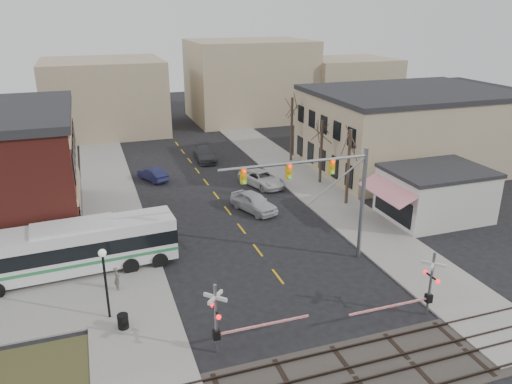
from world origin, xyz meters
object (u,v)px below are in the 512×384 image
at_px(car_a, 254,202).
at_px(pedestrian_far, 109,253).
at_px(traffic_signal_mast, 326,185).
at_px(trash_bin, 123,321).
at_px(car_b, 153,174).
at_px(car_d, 205,154).
at_px(rr_crossing_west, 224,318).
at_px(rr_crossing_east, 424,286).
at_px(transit_bus, 76,247).
at_px(car_c, 262,179).
at_px(pedestrian_near, 117,278).
at_px(street_lamp, 104,269).

bearing_deg(car_a, pedestrian_far, -173.22).
bearing_deg(traffic_signal_mast, trash_bin, -166.39).
distance_m(car_b, car_d, 8.49).
xyz_separation_m(traffic_signal_mast, trash_bin, (-13.73, -3.32, -5.21)).
distance_m(rr_crossing_west, rr_crossing_east, 11.47).
bearing_deg(trash_bin, traffic_signal_mast, 13.61).
xyz_separation_m(transit_bus, car_b, (7.39, 17.49, -1.22)).
bearing_deg(trash_bin, car_d, 68.54).
xyz_separation_m(car_c, pedestrian_near, (-15.09, -15.46, 0.14)).
xyz_separation_m(car_a, car_c, (2.85, 5.87, -0.09)).
distance_m(rr_crossing_east, trash_bin, 16.84).
relative_size(rr_crossing_west, rr_crossing_east, 1.00).
xyz_separation_m(traffic_signal_mast, street_lamp, (-14.39, -2.00, -2.57)).
relative_size(rr_crossing_east, car_b, 1.39).
bearing_deg(car_d, trash_bin, -108.19).
height_order(rr_crossing_west, car_d, rr_crossing_west).
distance_m(transit_bus, pedestrian_far, 2.20).
height_order(traffic_signal_mast, pedestrian_near, traffic_signal_mast).
distance_m(rr_crossing_east, pedestrian_far, 20.23).
xyz_separation_m(street_lamp, car_d, (12.49, 28.78, -2.43)).
height_order(traffic_signal_mast, rr_crossing_east, traffic_signal_mast).
xyz_separation_m(rr_crossing_east, pedestrian_far, (-16.46, 11.71, -0.91)).
height_order(car_c, pedestrian_near, pedestrian_near).
relative_size(rr_crossing_east, pedestrian_far, 2.97).
bearing_deg(car_b, car_d, -166.05).
xyz_separation_m(street_lamp, car_a, (12.92, 12.51, -2.35)).
bearing_deg(car_a, traffic_signal_mast, -102.22).
height_order(rr_crossing_west, rr_crossing_east, same).
distance_m(transit_bus, car_d, 26.73).
distance_m(traffic_signal_mast, car_a, 11.69).
height_order(transit_bus, car_d, transit_bus).
bearing_deg(rr_crossing_west, street_lamp, 138.03).
bearing_deg(street_lamp, rr_crossing_west, -41.97).
distance_m(street_lamp, car_c, 24.34).
bearing_deg(car_b, traffic_signal_mast, 87.94).
relative_size(street_lamp, pedestrian_far, 2.27).
bearing_deg(transit_bus, car_d, 58.14).
relative_size(traffic_signal_mast, rr_crossing_west, 1.83).
distance_m(traffic_signal_mast, rr_crossing_east, 8.82).
distance_m(street_lamp, car_d, 31.46).
height_order(car_b, car_c, car_c).
height_order(car_a, car_d, car_a).
relative_size(transit_bus, rr_crossing_east, 2.35).
bearing_deg(rr_crossing_west, trash_bin, 143.29).
bearing_deg(car_c, traffic_signal_mast, -113.18).
height_order(traffic_signal_mast, trash_bin, traffic_signal_mast).
bearing_deg(street_lamp, rr_crossing_east, -18.22).
bearing_deg(street_lamp, traffic_signal_mast, 7.91).
distance_m(street_lamp, car_a, 18.14).
xyz_separation_m(rr_crossing_west, pedestrian_near, (-4.75, 7.81, -1.09)).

